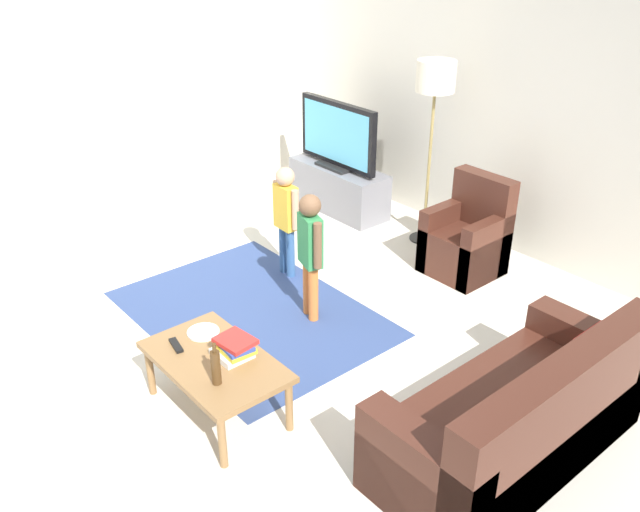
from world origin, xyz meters
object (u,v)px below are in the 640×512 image
tv_stand (338,189)px  plate (203,332)px  child_center (310,246)px  floor_lamp (435,87)px  couch (522,422)px  child_near_tv (286,212)px  bottle (216,367)px  coffee_table (215,365)px  tv_remote (176,345)px  tv (338,136)px  armchair (468,241)px  book_stack (234,347)px

tv_stand → plate: 3.25m
child_center → plate: size_ratio=4.88×
floor_lamp → child_center: size_ratio=1.66×
couch → child_near_tv: (-2.75, 0.37, 0.33)m
bottle → plate: bottle is taller
child_center → plate: child_center is taller
coffee_table → tv_remote: (-0.28, -0.12, 0.06)m
tv → armchair: 1.91m
coffee_table → plate: 0.32m
child_near_tv → book_stack: size_ratio=3.73×
child_center → couch: bearing=-2.1°
coffee_table → book_stack: bearing=65.0°
tv → floor_lamp: (1.13, 0.17, 0.70)m
floor_lamp → bottle: bearing=-70.5°
armchair → floor_lamp: bearing=164.5°
book_stack → bottle: bearing=-55.1°
child_near_tv → bottle: size_ratio=3.57×
couch → plate: size_ratio=8.18×
floor_lamp → coffee_table: floor_lamp is taller
couch → bottle: bearing=-136.6°
armchair → child_center: size_ratio=0.84×
couch → armchair: bearing=136.2°
tv → child_near_tv: size_ratio=1.07×
tv_stand → tv_remote: tv_stand is taller
tv_remote → armchair: bearing=99.4°
floor_lamp → bottle: size_ratio=6.16×
plate → tv: bearing=122.2°
tv → couch: bearing=-25.4°
armchair → tv_remote: (-0.09, -2.93, 0.13)m
tv_stand → tv: tv is taller
child_near_tv → floor_lamp: bearing=78.0°
couch → floor_lamp: bearing=142.5°
couch → book_stack: (-1.50, -1.02, 0.20)m
armchair → plate: size_ratio=4.09×
tv_remote → child_near_tv: bearing=130.6°
child_center → coffee_table: child_center is taller
child_near_tv → plate: child_near_tv is taller
child_near_tv → tv_remote: (0.92, -1.63, -0.19)m
floor_lamp → coffee_table: size_ratio=1.78×
couch → floor_lamp: floor_lamp is taller
bottle → couch: bearing=43.4°
book_stack → bottle: bottle is taller
child_center → book_stack: child_center is taller
couch → child_near_tv: child_near_tv is taller
couch → book_stack: 1.82m
tv_remote → floor_lamp: bearing=112.1°
tv_stand → coffee_table: 3.50m
bottle → tv_stand: bearing=127.0°
tv → child_center: size_ratio=1.02×
tv → armchair: size_ratio=1.22×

